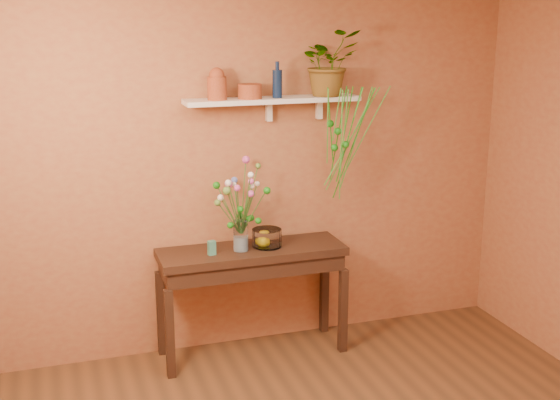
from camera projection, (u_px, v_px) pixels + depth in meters
The scene contains 13 objects.
room at pixel (376, 254), 3.67m from camera, with size 4.04×4.04×2.70m.
sideboard at pixel (252, 264), 5.40m from camera, with size 1.39×0.45×0.84m.
wall_shelf at pixel (274, 100), 5.27m from camera, with size 1.30×0.24×0.19m.
terracotta_jug at pixel (217, 84), 5.08m from camera, with size 0.16×0.16×0.23m.
terracotta_pot at pixel (250, 91), 5.17m from camera, with size 0.17×0.17×0.10m, color #99412D.
blue_bottle at pixel (277, 83), 5.21m from camera, with size 0.09×0.09×0.26m.
spider_plant at pixel (329, 63), 5.30m from camera, with size 0.43×0.38×0.48m, color #1C7315.
plant_fronds at pixel (342, 136), 5.31m from camera, with size 0.51×0.32×0.86m.
glass_vase at pixel (241, 238), 5.29m from camera, with size 0.11×0.11×0.23m.
bouquet at pixel (239, 194), 5.20m from camera, with size 0.37×0.46×0.55m.
glass_bowl at pixel (267, 238), 5.39m from camera, with size 0.22×0.22×0.13m.
lemon at pixel (264, 241), 5.41m from camera, with size 0.08×0.08×0.08m, color yellow.
carton at pixel (212, 248), 5.21m from camera, with size 0.05×0.04×0.11m, color #2F6780.
Camera 1 is at (-1.55, -3.16, 2.53)m, focal length 46.47 mm.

